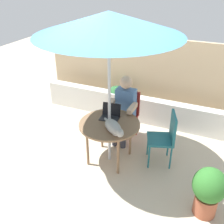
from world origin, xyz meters
name	(u,v)px	position (x,y,z in m)	size (l,w,h in m)	color
ground_plane	(110,159)	(0.00, 0.00, 0.00)	(14.00, 14.00, 0.00)	#BCAD93
fence_back	(148,75)	(0.00, 1.99, 0.81)	(4.66, 0.08, 1.62)	tan
planter_wall_low	(138,109)	(0.00, 1.42, 0.27)	(4.19, 0.20, 0.54)	beige
patio_table	(109,127)	(0.00, 0.00, 0.64)	(0.96, 0.96, 0.70)	brown
patio_umbrella	(109,23)	(0.00, 0.00, 2.21)	(2.01, 2.01, 2.36)	#B7B7BC
chair_occupied	(127,111)	(0.00, 0.79, 0.53)	(0.40, 0.40, 0.90)	maroon
chair_empty	(166,135)	(0.84, 0.30, 0.53)	(0.51, 0.51, 0.90)	#1E606B
person_seated	(124,106)	(0.00, 0.63, 0.70)	(0.48, 0.48, 1.24)	#4C72A5
laptop	(111,114)	(-0.06, 0.19, 0.77)	(0.33, 0.28, 0.21)	black
cat	(114,128)	(0.17, -0.21, 0.79)	(0.50, 0.49, 0.17)	gray
potted_plant_near_fence	(117,99)	(-0.52, 1.53, 0.34)	(0.42, 0.42, 0.63)	#9E5138
potted_plant_by_chair	(209,190)	(1.59, -0.51, 0.40)	(0.42, 0.42, 0.71)	#9E5138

